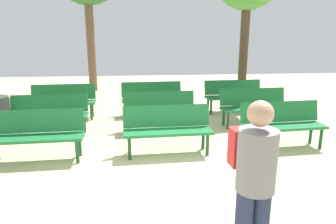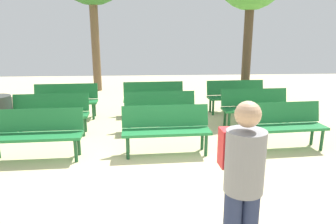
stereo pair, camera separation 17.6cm
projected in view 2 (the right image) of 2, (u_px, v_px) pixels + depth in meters
name	position (u px, v px, depth m)	size (l,w,h in m)	color
ground_plane	(179.00, 196.00, 4.29)	(24.00, 24.00, 0.00)	beige
bench_r0_c0	(36.00, 131.00, 5.43)	(1.62, 0.55, 0.87)	#1E7238
bench_r0_c1	(166.00, 127.00, 5.69)	(1.62, 0.55, 0.87)	#1E7238
bench_r0_c2	(282.00, 123.00, 5.93)	(1.63, 0.60, 0.87)	#1E7238
bench_r1_c0	(51.00, 112.00, 6.74)	(1.62, 0.56, 0.87)	#1E7238
bench_r1_c1	(160.00, 109.00, 7.00)	(1.62, 0.54, 0.87)	#1E7238
bench_r1_c2	(255.00, 105.00, 7.33)	(1.62, 0.57, 0.87)	#1E7238
bench_r2_c0	(66.00, 99.00, 8.02)	(1.62, 0.56, 0.87)	#1E7238
bench_r2_c1	(154.00, 96.00, 8.34)	(1.62, 0.55, 0.87)	#1E7238
bench_r2_c2	(236.00, 94.00, 8.58)	(1.62, 0.56, 0.87)	#1E7238
visitor_with_backpack	(242.00, 180.00, 2.72)	(0.36, 0.54, 1.65)	navy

